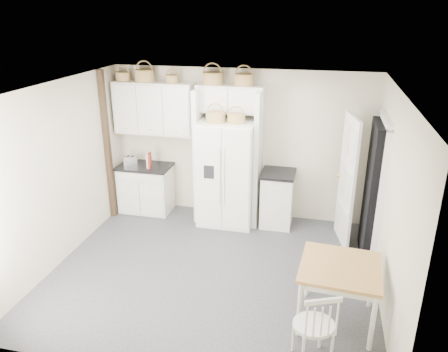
# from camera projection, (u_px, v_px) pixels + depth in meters

# --- Properties ---
(floor) EXTENTS (4.50, 4.50, 0.00)m
(floor) POSITION_uv_depth(u_px,v_px,m) (213.00, 271.00, 6.25)
(floor) COLOR #2C2C2C
(floor) RESTS_ON ground
(ceiling) EXTENTS (4.50, 4.50, 0.00)m
(ceiling) POSITION_uv_depth(u_px,v_px,m) (211.00, 89.00, 5.31)
(ceiling) COLOR white
(ceiling) RESTS_ON wall_back
(wall_back) EXTENTS (4.50, 0.00, 4.50)m
(wall_back) POSITION_uv_depth(u_px,v_px,m) (241.00, 144.00, 7.60)
(wall_back) COLOR beige
(wall_back) RESTS_ON floor
(wall_left) EXTENTS (0.00, 4.00, 4.00)m
(wall_left) POSITION_uv_depth(u_px,v_px,m) (60.00, 174.00, 6.25)
(wall_left) COLOR beige
(wall_left) RESTS_ON floor
(wall_right) EXTENTS (0.00, 4.00, 4.00)m
(wall_right) POSITION_uv_depth(u_px,v_px,m) (391.00, 203.00, 5.31)
(wall_right) COLOR beige
(wall_right) RESTS_ON floor
(refrigerator) EXTENTS (0.93, 0.75, 1.80)m
(refrigerator) POSITION_uv_depth(u_px,v_px,m) (227.00, 173.00, 7.41)
(refrigerator) COLOR white
(refrigerator) RESTS_ON floor
(base_cab_left) EXTENTS (0.91, 0.57, 0.84)m
(base_cab_left) POSITION_uv_depth(u_px,v_px,m) (146.00, 189.00, 8.00)
(base_cab_left) COLOR silver
(base_cab_left) RESTS_ON floor
(base_cab_right) EXTENTS (0.52, 0.62, 0.91)m
(base_cab_right) POSITION_uv_depth(u_px,v_px,m) (277.00, 199.00, 7.48)
(base_cab_right) COLOR silver
(base_cab_right) RESTS_ON floor
(dining_table) EXTENTS (0.97, 0.97, 0.75)m
(dining_table) POSITION_uv_depth(u_px,v_px,m) (338.00, 293.00, 5.14)
(dining_table) COLOR brown
(dining_table) RESTS_ON floor
(windsor_chair) EXTENTS (0.56, 0.54, 0.90)m
(windsor_chair) POSITION_uv_depth(u_px,v_px,m) (314.00, 325.00, 4.52)
(windsor_chair) COLOR silver
(windsor_chair) RESTS_ON floor
(counter_left) EXTENTS (0.94, 0.61, 0.04)m
(counter_left) POSITION_uv_depth(u_px,v_px,m) (145.00, 166.00, 7.84)
(counter_left) COLOR black
(counter_left) RESTS_ON base_cab_left
(counter_right) EXTENTS (0.56, 0.66, 0.04)m
(counter_right) POSITION_uv_depth(u_px,v_px,m) (279.00, 173.00, 7.31)
(counter_right) COLOR black
(counter_right) RESTS_ON base_cab_right
(toaster) EXTENTS (0.27, 0.21, 0.16)m
(toaster) POSITION_uv_depth(u_px,v_px,m) (131.00, 161.00, 7.83)
(toaster) COLOR silver
(toaster) RESTS_ON counter_left
(cookbook_red) EXTENTS (0.07, 0.18, 0.27)m
(cookbook_red) POSITION_uv_depth(u_px,v_px,m) (150.00, 160.00, 7.68)
(cookbook_red) COLOR maroon
(cookbook_red) RESTS_ON counter_left
(cookbook_cream) EXTENTS (0.07, 0.18, 0.26)m
(cookbook_cream) POSITION_uv_depth(u_px,v_px,m) (149.00, 160.00, 7.69)
(cookbook_cream) COLOR #F3DEC6
(cookbook_cream) RESTS_ON counter_left
(basket_upper_a) EXTENTS (0.26, 0.26, 0.15)m
(basket_upper_a) POSITION_uv_depth(u_px,v_px,m) (123.00, 77.00, 7.47)
(basket_upper_a) COLOR olive
(basket_upper_a) RESTS_ON upper_cabinet
(basket_upper_b) EXTENTS (0.34, 0.34, 0.20)m
(basket_upper_b) POSITION_uv_depth(u_px,v_px,m) (145.00, 76.00, 7.37)
(basket_upper_b) COLOR olive
(basket_upper_b) RESTS_ON upper_cabinet
(basket_upper_c) EXTENTS (0.22, 0.22, 0.13)m
(basket_upper_c) POSITION_uv_depth(u_px,v_px,m) (172.00, 79.00, 7.29)
(basket_upper_c) COLOR olive
(basket_upper_c) RESTS_ON upper_cabinet
(basket_bridge_a) EXTENTS (0.34, 0.34, 0.19)m
(basket_bridge_a) POSITION_uv_depth(u_px,v_px,m) (213.00, 78.00, 7.13)
(basket_bridge_a) COLOR olive
(basket_bridge_a) RESTS_ON bridge_cabinet
(basket_bridge_b) EXTENTS (0.32, 0.32, 0.18)m
(basket_bridge_b) POSITION_uv_depth(u_px,v_px,m) (244.00, 80.00, 7.02)
(basket_bridge_b) COLOR olive
(basket_bridge_b) RESTS_ON bridge_cabinet
(basket_fridge_a) EXTENTS (0.31, 0.31, 0.17)m
(basket_fridge_a) POSITION_uv_depth(u_px,v_px,m) (216.00, 117.00, 7.00)
(basket_fridge_a) COLOR olive
(basket_fridge_a) RESTS_ON refrigerator
(basket_fridge_b) EXTENTS (0.28, 0.28, 0.15)m
(basket_fridge_b) POSITION_uv_depth(u_px,v_px,m) (236.00, 119.00, 6.93)
(basket_fridge_b) COLOR olive
(basket_fridge_b) RESTS_ON refrigerator
(upper_cabinet) EXTENTS (1.40, 0.34, 0.90)m
(upper_cabinet) POSITION_uv_depth(u_px,v_px,m) (154.00, 108.00, 7.54)
(upper_cabinet) COLOR silver
(upper_cabinet) RESTS_ON wall_back
(bridge_cabinet) EXTENTS (1.12, 0.34, 0.45)m
(bridge_cabinet) POSITION_uv_depth(u_px,v_px,m) (230.00, 99.00, 7.18)
(bridge_cabinet) COLOR silver
(bridge_cabinet) RESTS_ON wall_back
(fridge_panel_left) EXTENTS (0.08, 0.60, 2.30)m
(fridge_panel_left) POSITION_uv_depth(u_px,v_px,m) (200.00, 155.00, 7.52)
(fridge_panel_left) COLOR silver
(fridge_panel_left) RESTS_ON floor
(fridge_panel_right) EXTENTS (0.08, 0.60, 2.30)m
(fridge_panel_right) POSITION_uv_depth(u_px,v_px,m) (258.00, 159.00, 7.30)
(fridge_panel_right) COLOR silver
(fridge_panel_right) RESTS_ON floor
(trim_post) EXTENTS (0.09, 0.09, 2.60)m
(trim_post) POSITION_uv_depth(u_px,v_px,m) (107.00, 147.00, 7.47)
(trim_post) COLOR black
(trim_post) RESTS_ON floor
(doorway_void) EXTENTS (0.18, 0.85, 2.05)m
(doorway_void) POSITION_uv_depth(u_px,v_px,m) (373.00, 192.00, 6.33)
(doorway_void) COLOR black
(doorway_void) RESTS_ON floor
(door_slab) EXTENTS (0.21, 0.79, 2.05)m
(door_slab) POSITION_uv_depth(u_px,v_px,m) (347.00, 181.00, 6.71)
(door_slab) COLOR white
(door_slab) RESTS_ON floor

